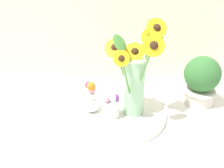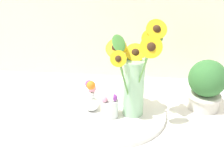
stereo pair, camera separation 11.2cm
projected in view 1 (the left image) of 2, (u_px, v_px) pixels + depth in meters
ground_plane at (109, 122)px, 1.14m from camera, size 6.00×6.00×0.00m
serving_tray at (112, 113)px, 1.18m from camera, size 0.48×0.48×0.02m
mason_jar_sunflowers at (135, 75)px, 1.09m from camera, size 0.26×0.19×0.42m
vase_small_center at (111, 106)px, 1.12m from camera, size 0.07×0.08×0.12m
vase_bulb_right at (91, 98)px, 1.15m from camera, size 0.07×0.07×0.14m
potted_plant at (201, 80)px, 1.24m from camera, size 0.17×0.17×0.24m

